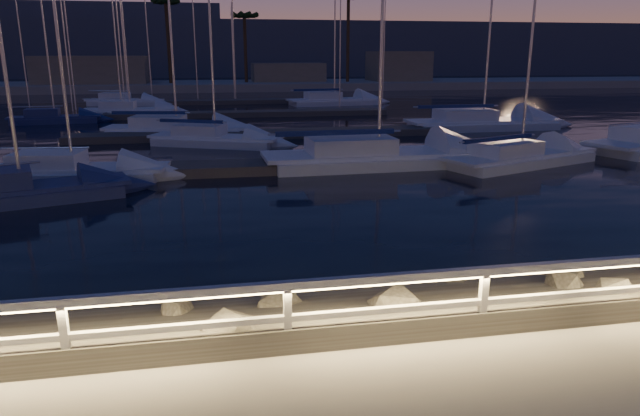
{
  "coord_description": "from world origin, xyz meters",
  "views": [
    {
      "loc": [
        -2.93,
        -7.4,
        4.15
      ],
      "look_at": [
        -0.77,
        4.0,
        1.0
      ],
      "focal_mm": 32.0,
      "sensor_mm": 36.0,
      "label": 1
    }
  ],
  "objects_px": {
    "sailboat_i": "(52,118)",
    "sailboat_l": "(479,122)",
    "sailboat_n": "(128,110)",
    "sailboat_c": "(517,156)",
    "sailboat_a": "(15,190)",
    "sailboat_h": "(372,155)",
    "sailboat_m": "(123,101)",
    "sailboat_g": "(173,128)",
    "sailboat_k": "(332,100)",
    "guard_rail": "(417,290)",
    "sailboat_f": "(212,138)",
    "sailboat_b": "(68,170)"
  },
  "relations": [
    {
      "from": "sailboat_i",
      "to": "sailboat_l",
      "type": "height_order",
      "value": "sailboat_l"
    },
    {
      "from": "sailboat_n",
      "to": "sailboat_c",
      "type": "bearing_deg",
      "value": -50.49
    },
    {
      "from": "sailboat_n",
      "to": "sailboat_l",
      "type": "bearing_deg",
      "value": -27.74
    },
    {
      "from": "sailboat_a",
      "to": "sailboat_h",
      "type": "height_order",
      "value": "sailboat_h"
    },
    {
      "from": "sailboat_a",
      "to": "sailboat_n",
      "type": "bearing_deg",
      "value": 72.39
    },
    {
      "from": "sailboat_a",
      "to": "sailboat_c",
      "type": "bearing_deg",
      "value": -9.17
    },
    {
      "from": "sailboat_i",
      "to": "sailboat_m",
      "type": "distance_m",
      "value": 14.47
    },
    {
      "from": "sailboat_g",
      "to": "sailboat_h",
      "type": "bearing_deg",
      "value": -41.11
    },
    {
      "from": "sailboat_a",
      "to": "sailboat_k",
      "type": "bearing_deg",
      "value": 44.84
    },
    {
      "from": "guard_rail",
      "to": "sailboat_n",
      "type": "distance_m",
      "value": 41.63
    },
    {
      "from": "sailboat_h",
      "to": "sailboat_a",
      "type": "bearing_deg",
      "value": -164.83
    },
    {
      "from": "sailboat_f",
      "to": "sailboat_k",
      "type": "relative_size",
      "value": 0.79
    },
    {
      "from": "sailboat_m",
      "to": "sailboat_n",
      "type": "relative_size",
      "value": 0.97
    },
    {
      "from": "sailboat_g",
      "to": "sailboat_n",
      "type": "bearing_deg",
      "value": 118.58
    },
    {
      "from": "sailboat_c",
      "to": "sailboat_f",
      "type": "height_order",
      "value": "sailboat_c"
    },
    {
      "from": "sailboat_h",
      "to": "sailboat_k",
      "type": "xyz_separation_m",
      "value": [
        4.61,
        30.52,
        -0.01
      ]
    },
    {
      "from": "sailboat_g",
      "to": "sailboat_c",
      "type": "bearing_deg",
      "value": -28.65
    },
    {
      "from": "sailboat_a",
      "to": "sailboat_g",
      "type": "bearing_deg",
      "value": 57.12
    },
    {
      "from": "sailboat_b",
      "to": "sailboat_l",
      "type": "distance_m",
      "value": 25.44
    },
    {
      "from": "sailboat_n",
      "to": "sailboat_a",
      "type": "bearing_deg",
      "value": -88.22
    },
    {
      "from": "sailboat_g",
      "to": "sailboat_h",
      "type": "relative_size",
      "value": 0.84
    },
    {
      "from": "sailboat_k",
      "to": "sailboat_m",
      "type": "xyz_separation_m",
      "value": [
        -19.68,
        3.26,
        -0.02
      ]
    },
    {
      "from": "sailboat_f",
      "to": "sailboat_k",
      "type": "distance_m",
      "value": 26.0
    },
    {
      "from": "sailboat_g",
      "to": "guard_rail",
      "type": "bearing_deg",
      "value": -69.21
    },
    {
      "from": "sailboat_l",
      "to": "sailboat_n",
      "type": "distance_m",
      "value": 27.11
    },
    {
      "from": "guard_rail",
      "to": "sailboat_b",
      "type": "height_order",
      "value": "sailboat_b"
    },
    {
      "from": "sailboat_h",
      "to": "sailboat_n",
      "type": "relative_size",
      "value": 1.35
    },
    {
      "from": "sailboat_m",
      "to": "sailboat_n",
      "type": "distance_m",
      "value": 9.73
    },
    {
      "from": "sailboat_c",
      "to": "sailboat_b",
      "type": "bearing_deg",
      "value": 158.06
    },
    {
      "from": "sailboat_f",
      "to": "sailboat_i",
      "type": "height_order",
      "value": "sailboat_f"
    },
    {
      "from": "sailboat_f",
      "to": "sailboat_n",
      "type": "xyz_separation_m",
      "value": [
        -6.51,
        17.02,
        0.01
      ]
    },
    {
      "from": "guard_rail",
      "to": "sailboat_g",
      "type": "distance_m",
      "value": 28.22
    },
    {
      "from": "sailboat_g",
      "to": "sailboat_m",
      "type": "bearing_deg",
      "value": 115.15
    },
    {
      "from": "guard_rail",
      "to": "sailboat_a",
      "type": "xyz_separation_m",
      "value": [
        -9.31,
        12.32,
        -0.95
      ]
    },
    {
      "from": "sailboat_g",
      "to": "sailboat_l",
      "type": "relative_size",
      "value": 0.84
    },
    {
      "from": "guard_rail",
      "to": "sailboat_k",
      "type": "distance_m",
      "value": 47.64
    },
    {
      "from": "guard_rail",
      "to": "sailboat_k",
      "type": "height_order",
      "value": "sailboat_k"
    },
    {
      "from": "sailboat_n",
      "to": "guard_rail",
      "type": "bearing_deg",
      "value": -75.34
    },
    {
      "from": "sailboat_f",
      "to": "sailboat_g",
      "type": "height_order",
      "value": "sailboat_g"
    },
    {
      "from": "sailboat_a",
      "to": "sailboat_g",
      "type": "distance_m",
      "value": 15.96
    },
    {
      "from": "guard_rail",
      "to": "sailboat_i",
      "type": "relative_size",
      "value": 4.24
    },
    {
      "from": "sailboat_f",
      "to": "sailboat_b",
      "type": "bearing_deg",
      "value": -100.42
    },
    {
      "from": "sailboat_a",
      "to": "sailboat_h",
      "type": "relative_size",
      "value": 0.67
    },
    {
      "from": "sailboat_b",
      "to": "sailboat_c",
      "type": "height_order",
      "value": "sailboat_c"
    },
    {
      "from": "sailboat_l",
      "to": "guard_rail",
      "type": "bearing_deg",
      "value": -118.03
    },
    {
      "from": "sailboat_a",
      "to": "sailboat_k",
      "type": "height_order",
      "value": "sailboat_k"
    },
    {
      "from": "sailboat_l",
      "to": "sailboat_n",
      "type": "relative_size",
      "value": 1.35
    },
    {
      "from": "sailboat_b",
      "to": "sailboat_h",
      "type": "relative_size",
      "value": 0.71
    },
    {
      "from": "sailboat_f",
      "to": "sailboat_m",
      "type": "height_order",
      "value": "sailboat_m"
    },
    {
      "from": "sailboat_c",
      "to": "sailboat_i",
      "type": "distance_m",
      "value": 31.79
    }
  ]
}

